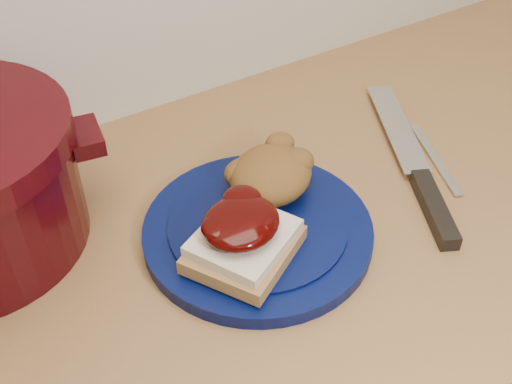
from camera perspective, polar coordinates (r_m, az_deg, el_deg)
plate at (r=0.74m, az=0.16°, el=-3.52°), size 0.35×0.35×0.02m
sandwich at (r=0.68m, az=-1.19°, el=-3.98°), size 0.15×0.14×0.06m
stuffing_mound at (r=0.76m, az=1.33°, el=1.55°), size 0.14×0.13×0.05m
chef_knife at (r=0.83m, az=14.64°, el=0.71°), size 0.17×0.31×0.02m
butter_knife at (r=0.89m, az=15.67°, el=2.89°), size 0.06×0.15×0.00m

